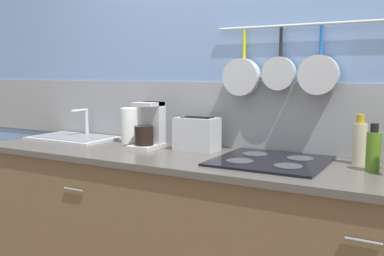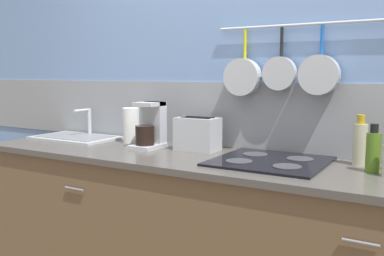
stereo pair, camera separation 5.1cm
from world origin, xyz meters
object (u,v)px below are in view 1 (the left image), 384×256
object	(u,v)px
coffee_maker	(149,128)
bottle_hot_sauce	(360,143)
paper_towel_roll	(129,125)
toaster	(197,134)
bottle_vinegar	(373,150)

from	to	relation	value
coffee_maker	bottle_hot_sauce	bearing A→B (deg)	5.14
paper_towel_roll	bottle_hot_sauce	bearing A→B (deg)	0.57
bottle_hot_sauce	toaster	bearing A→B (deg)	-177.30
coffee_maker	toaster	xyz separation A→B (m)	(0.30, 0.07, -0.02)
bottle_vinegar	coffee_maker	bearing A→B (deg)	178.90
paper_towel_roll	bottle_hot_sauce	xyz separation A→B (m)	(1.43, 0.01, -0.00)
paper_towel_roll	bottle_hot_sauce	distance (m)	1.43
toaster	paper_towel_roll	bearing A→B (deg)	176.88
paper_towel_roll	bottle_vinegar	xyz separation A→B (m)	(1.51, -0.12, -0.02)
coffee_maker	paper_towel_roll	bearing A→B (deg)	157.44
paper_towel_roll	coffee_maker	xyz separation A→B (m)	(0.23, -0.09, 0.00)
bottle_vinegar	bottle_hot_sauce	bearing A→B (deg)	120.91
toaster	bottle_hot_sauce	xyz separation A→B (m)	(0.91, 0.04, 0.01)
paper_towel_roll	coffee_maker	world-z (taller)	coffee_maker
paper_towel_roll	coffee_maker	distance (m)	0.25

